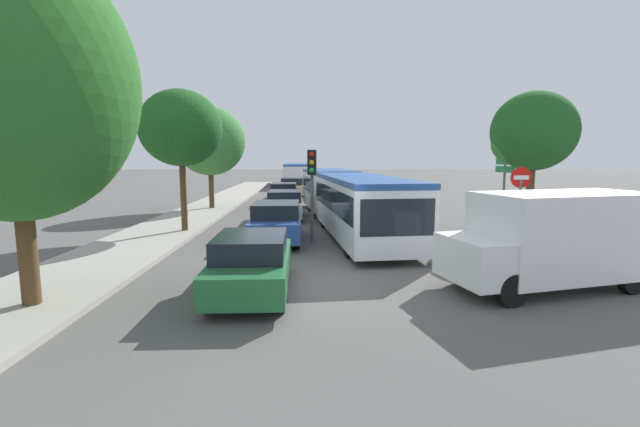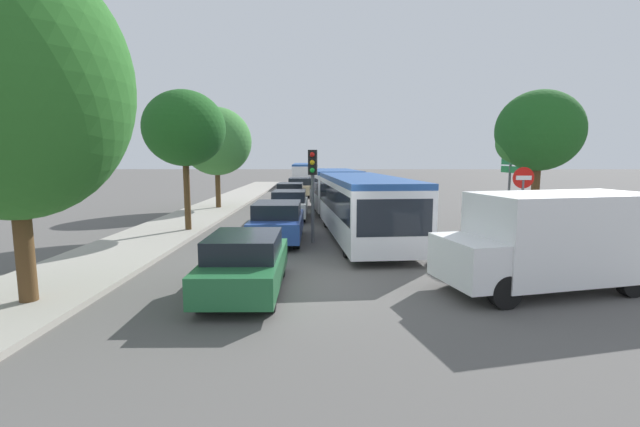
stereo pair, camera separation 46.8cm
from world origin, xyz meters
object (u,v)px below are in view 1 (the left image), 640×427
object	(u,v)px
tree_right_near	(531,134)
queued_car_black	(284,194)
articulated_bus	(345,195)
white_van	(555,237)
queued_car_tan	(292,187)
traffic_light	(312,175)
city_bus_rear	(296,173)
tree_left_far	(210,141)
queued_car_green	(252,263)
tree_left_near	(5,89)
queued_car_blue	(277,222)
tree_left_mid	(179,130)
direction_sign_post	(505,170)
queued_car_white	(285,205)
no_entry_sign	(520,195)

from	to	relation	value
tree_right_near	queued_car_black	bearing A→B (deg)	133.15
articulated_bus	tree_right_near	size ratio (longest dim) A/B	2.86
queued_car_black	white_van	xyz separation A→B (m)	(7.53, -18.31, 0.51)
queued_car_tan	traffic_light	distance (m)	18.60
city_bus_rear	tree_left_far	xyz separation A→B (m)	(-4.36, -21.47, 2.65)
queued_car_green	tree_right_near	size ratio (longest dim) A/B	0.70
white_van	tree_left_near	world-z (taller)	tree_left_near
articulated_bus	queued_car_green	size ratio (longest dim) A/B	4.08
queued_car_blue	tree_left_near	world-z (taller)	tree_left_near
white_van	tree_left_mid	distance (m)	13.81
direction_sign_post	queued_car_tan	bearing A→B (deg)	-64.61
queued_car_black	traffic_light	size ratio (longest dim) A/B	1.23
queued_car_tan	white_van	world-z (taller)	white_van
queued_car_blue	traffic_light	xyz separation A→B (m)	(1.32, -0.22, 1.75)
traffic_light	tree_right_near	bearing A→B (deg)	104.44
city_bus_rear	white_van	size ratio (longest dim) A/B	2.12
queued_car_blue	queued_car_tan	world-z (taller)	queued_car_tan
queued_car_blue	traffic_light	bearing A→B (deg)	-100.34
direction_sign_post	queued_car_black	bearing A→B (deg)	-51.00
city_bus_rear	tree_left_near	size ratio (longest dim) A/B	1.55
queued_car_black	tree_left_far	size ratio (longest dim) A/B	0.69
city_bus_rear	queued_car_tan	xyz separation A→B (m)	(0.11, -12.98, -0.64)
queued_car_white	tree_left_near	bearing A→B (deg)	159.87
articulated_bus	direction_sign_post	bearing A→B (deg)	72.25
articulated_bus	white_van	xyz separation A→B (m)	(4.22, -9.80, -0.15)
city_bus_rear	tree_left_near	world-z (taller)	tree_left_near
queued_car_black	direction_sign_post	size ratio (longest dim) A/B	1.16
direction_sign_post	queued_car_white	bearing A→B (deg)	-26.22
queued_car_white	tree_right_near	bearing A→B (deg)	-115.96
articulated_bus	tree_left_near	world-z (taller)	tree_left_near
queued_car_tan	tree_left_far	xyz separation A→B (m)	(-4.47, -8.49, 3.29)
queued_car_white	queued_car_black	bearing A→B (deg)	2.93
articulated_bus	queued_car_black	distance (m)	9.16
white_van	articulated_bus	bearing A→B (deg)	-80.55
white_van	queued_car_white	bearing A→B (deg)	-72.89
queued_car_white	white_van	distance (m)	13.82
queued_car_white	no_entry_sign	world-z (taller)	no_entry_sign
queued_car_white	tree_left_far	xyz separation A→B (m)	(-4.57, 3.78, 3.32)
direction_sign_post	tree_left_mid	size ratio (longest dim) A/B	0.62
queued_car_black	tree_right_near	xyz separation A→B (m)	(10.48, -11.18, 3.34)
queued_car_black	queued_car_tan	bearing A→B (deg)	-4.07
queued_car_green	white_van	size ratio (longest dim) A/B	0.75
no_entry_sign	articulated_bus	bearing A→B (deg)	-136.34
white_van	no_entry_sign	distance (m)	4.36
tree_left_near	queued_car_blue	bearing A→B (deg)	57.29
queued_car_white	tree_right_near	size ratio (longest dim) A/B	0.73
tree_left_mid	tree_left_far	world-z (taller)	tree_left_far
articulated_bus	city_bus_rear	xyz separation A→B (m)	(-3.10, 27.30, 0.01)
city_bus_rear	no_entry_sign	distance (m)	34.02
traffic_light	tree_left_mid	world-z (taller)	tree_left_mid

